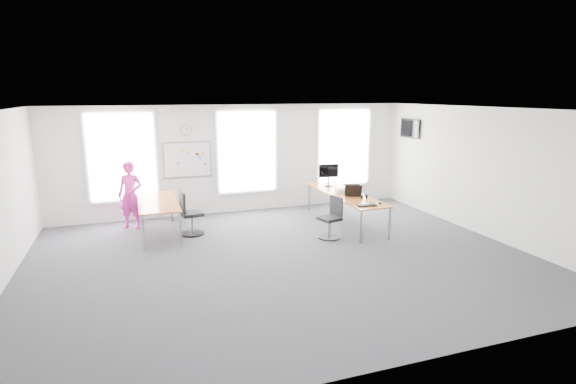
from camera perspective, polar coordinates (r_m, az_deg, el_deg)
name	(u,v)px	position (r m, az deg, el deg)	size (l,w,h in m)	color
floor	(282,258)	(9.28, -0.74, -8.41)	(10.00, 10.00, 0.00)	#29292E
ceiling	(282,109)	(8.67, -0.79, 10.45)	(10.00, 10.00, 0.00)	white
wall_back	(236,159)	(12.65, -6.56, 4.17)	(10.00, 10.00, 0.00)	white
wall_front	(393,253)	(5.35, 13.14, -7.58)	(10.00, 10.00, 0.00)	white
wall_right	(485,172)	(11.44, 23.72, 2.32)	(10.00, 10.00, 0.00)	white
window_left	(122,157)	(12.30, -20.34, 4.18)	(1.60, 0.06, 2.20)	silver
window_mid	(247,152)	(12.67, -5.22, 5.13)	(1.60, 0.06, 2.20)	silver
window_right	(344,147)	(13.70, 7.09, 5.63)	(1.60, 0.06, 2.20)	silver
desk_right	(345,196)	(11.62, 7.29, -0.45)	(0.86, 3.21, 0.78)	#AD612E
desk_left	(158,204)	(11.02, -16.20, -1.48)	(0.89, 2.23, 0.81)	#AD612E
chair_right	(331,220)	(10.48, 5.53, -3.56)	(0.54, 0.54, 0.97)	black
chair_left	(189,216)	(10.89, -12.43, -2.99)	(0.56, 0.56, 1.05)	black
person	(130,195)	(11.72, -19.38, -0.39)	(0.61, 0.40, 1.69)	#EA29A6
whiteboard	(188,160)	(12.39, -12.64, 4.01)	(1.20, 0.03, 0.90)	white
wall_clock	(186,130)	(12.31, -12.82, 7.70)	(0.30, 0.30, 0.04)	gray
tv	(410,128)	(13.65, 15.27, 7.80)	(0.06, 0.90, 0.55)	black
keyboard	(367,206)	(10.40, 9.95, -1.71)	(0.46, 0.16, 0.02)	black
mouse	(380,203)	(10.64, 11.58, -1.40)	(0.07, 0.11, 0.04)	black
lens_cap	(370,202)	(10.82, 10.42, -1.22)	(0.06, 0.06, 0.01)	black
headphones	(364,196)	(11.15, 9.63, -0.56)	(0.17, 0.09, 0.10)	black
laptop_sleeve	(353,191)	(11.25, 8.28, 0.16)	(0.39, 0.31, 0.31)	black
paper_stack	(342,191)	(11.65, 6.93, 0.12)	(0.31, 0.23, 0.11)	#F1E3BD
monitor	(329,173)	(12.41, 5.18, 2.43)	(0.56, 0.23, 0.62)	black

